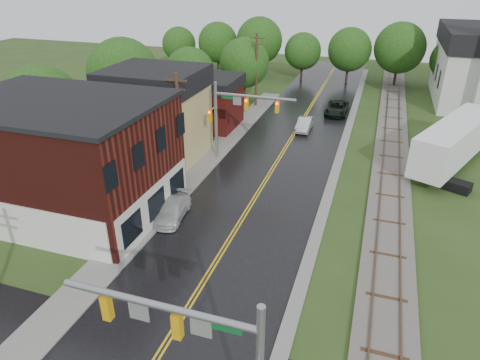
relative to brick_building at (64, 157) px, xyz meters
The scene contains 19 objects.
main_road 19.95m from the brick_building, 50.23° to the left, with size 10.00×90.00×0.02m, color black.
curb_right 27.15m from the brick_building, 48.20° to the left, with size 0.80×70.00×0.12m, color gray.
sidewalk_left 12.52m from the brick_building, 57.86° to the left, with size 2.40×50.00×0.12m, color gray.
brick_building is the anchor object (origin of this frame).
yellow_house 11.14m from the brick_building, 82.32° to the left, with size 8.00×7.00×6.40m, color tan.
darkred_building 20.25m from the brick_building, 82.92° to the left, with size 7.00×6.00×4.40m, color #3F0F0C.
railroad 30.36m from the brick_building, 41.66° to the left, with size 3.20×80.00×0.30m.
traffic_signal_near 20.60m from the brick_building, 39.17° to the right, with size 7.34×0.30×7.20m.
traffic_signal_far 15.03m from the brick_building, 53.08° to the left, with size 7.34×0.43×7.20m.
utility_pole_b 9.03m from the brick_building, 50.93° to the left, with size 1.80×0.28×9.00m.
utility_pole_c 29.56m from the brick_building, 78.91° to the left, with size 1.80×0.28×9.00m.
tree_left_a 10.14m from the brick_building, 136.87° to the left, with size 6.80×6.80×8.67m.
tree_left_b 17.80m from the brick_building, 107.61° to the left, with size 7.60×7.60×9.69m.
tree_left_c 24.94m from the brick_building, 93.14° to the left, with size 6.00×6.00×7.65m.
tree_left_e 31.12m from the brick_building, 83.29° to the left, with size 6.40×6.40×8.16m.
suv_dark 33.18m from the brick_building, 61.10° to the left, with size 2.50×5.42×1.51m, color black.
sedan_silver 25.99m from the brick_building, 58.96° to the left, with size 1.43×4.10×1.35m, color silver.
pickup_white 8.52m from the brick_building, ahead, with size 1.79×4.41×1.28m, color beige.
semi_trailer 32.33m from the brick_building, 31.59° to the left, with size 8.07×13.33×4.13m.
Camera 1 is at (8.02, -7.38, 16.32)m, focal length 32.00 mm.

